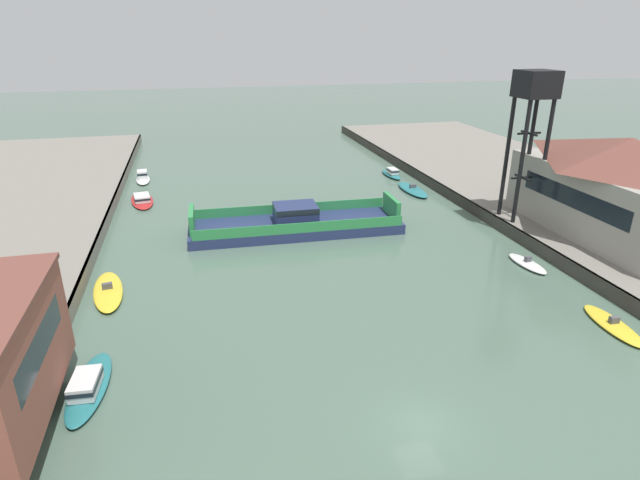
# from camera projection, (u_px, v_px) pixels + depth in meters

# --- Properties ---
(ground_plane) EXTENTS (400.00, 400.00, 0.00)m
(ground_plane) POSITION_uv_depth(u_px,v_px,m) (421.00, 426.00, 29.06)
(ground_plane) COLOR #4C6656
(chain_ferry) EXTENTS (23.51, 7.59, 3.30)m
(chain_ferry) POSITION_uv_depth(u_px,v_px,m) (296.00, 223.00, 57.20)
(chain_ferry) COLOR navy
(chain_ferry) RESTS_ON ground
(moored_boat_near_left) EXTENTS (1.90, 6.16, 1.32)m
(moored_boat_near_left) POSITION_uv_depth(u_px,v_px,m) (392.00, 173.00, 79.49)
(moored_boat_near_left) COLOR #237075
(moored_boat_near_left) RESTS_ON ground
(moored_boat_near_right) EXTENTS (3.84, 8.52, 1.11)m
(moored_boat_near_right) POSITION_uv_depth(u_px,v_px,m) (142.00, 199.00, 67.33)
(moored_boat_near_right) COLOR red
(moored_boat_near_right) RESTS_ON ground
(moored_boat_mid_left) EXTENTS (2.04, 5.06, 0.97)m
(moored_boat_mid_left) POSITION_uv_depth(u_px,v_px,m) (527.00, 263.00, 48.99)
(moored_boat_mid_left) COLOR white
(moored_boat_mid_left) RESTS_ON ground
(moored_boat_mid_right) EXTENTS (2.46, 6.40, 0.90)m
(moored_boat_mid_right) POSITION_uv_depth(u_px,v_px,m) (613.00, 325.00, 38.75)
(moored_boat_mid_right) COLOR yellow
(moored_boat_mid_right) RESTS_ON ground
(moored_boat_far_left) EXTENTS (2.76, 7.60, 1.37)m
(moored_boat_far_left) POSITION_uv_depth(u_px,v_px,m) (88.00, 386.00, 31.60)
(moored_boat_far_left) COLOR #237075
(moored_boat_far_left) RESTS_ON ground
(moored_boat_far_right) EXTENTS (2.69, 8.05, 1.05)m
(moored_boat_far_right) POSITION_uv_depth(u_px,v_px,m) (413.00, 190.00, 71.95)
(moored_boat_far_right) COLOR #237075
(moored_boat_far_right) RESTS_ON ground
(moored_boat_upstream_a) EXTENTS (3.40, 8.20, 1.00)m
(moored_boat_upstream_a) POSITION_uv_depth(u_px,v_px,m) (108.00, 291.00, 43.73)
(moored_boat_upstream_a) COLOR yellow
(moored_boat_upstream_a) RESTS_ON ground
(moored_boat_upstream_b) EXTENTS (2.40, 6.07, 1.52)m
(moored_boat_upstream_b) POSITION_uv_depth(u_px,v_px,m) (143.00, 177.00, 77.00)
(moored_boat_upstream_b) COLOR white
(moored_boat_upstream_b) RESTS_ON ground
(warehouse_shed) EXTENTS (11.35, 21.33, 9.84)m
(warehouse_shed) POSITION_uv_depth(u_px,v_px,m) (622.00, 187.00, 51.45)
(warehouse_shed) COLOR gray
(warehouse_shed) RESTS_ON quay_right
(crane_tower) EXTENTS (3.57, 3.57, 15.75)m
(crane_tower) POSITION_uv_depth(u_px,v_px,m) (534.00, 102.00, 53.17)
(crane_tower) COLOR black
(crane_tower) RESTS_ON quay_right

